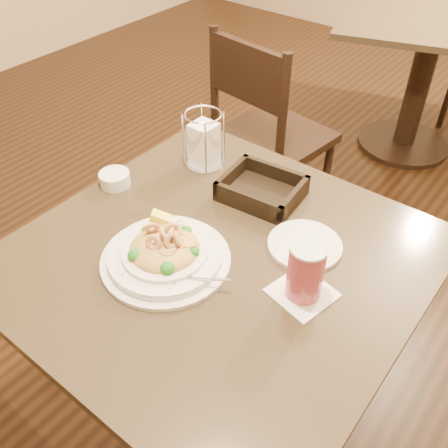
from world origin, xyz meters
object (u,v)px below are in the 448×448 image
Objects in this scene: background_table at (425,61)px; dining_chair_near at (267,132)px; napkin_caddy at (204,143)px; bread_basket at (262,190)px; drink_glass at (306,271)px; side_plate at (305,245)px; pasta_bowl at (165,253)px; butter_ramekin at (115,179)px; main_table at (219,318)px.

background_table is 1.12m from dining_chair_near.
bread_basket is at bearing -6.04° from napkin_caddy.
dining_chair_near reaches higher than drink_glass.
napkin_caddy is at bearing 163.70° from side_plate.
napkin_caddy is at bearing -91.96° from background_table.
bread_basket is (0.03, 0.34, -0.01)m from pasta_bowl.
drink_glass is at bearing 135.09° from dining_chair_near.
drink_glass is at bearing -27.22° from napkin_caddy.
drink_glass reaches higher than pasta_bowl.
background_table is 6.33× the size of side_plate.
dining_chair_near is 10.98× the size of butter_ramekin.
dining_chair_near is at bearing 107.53° from napkin_caddy.
main_table is 1.02m from dining_chair_near.
main_table and background_table have the same top height.
bread_basket is at bearing -84.78° from background_table.
butter_ramekin reaches higher than background_table.
dining_chair_near is 1.18m from drink_glass.
pasta_bowl is at bearing -133.26° from side_plate.
butter_ramekin is at bearing -168.91° from side_plate.
main_table is 2.74× the size of pasta_bowl.
pasta_bowl is at bearing -62.80° from napkin_caddy.
pasta_bowl is (0.13, -2.09, 0.27)m from background_table.
dining_chair_near reaches higher than main_table.
butter_ramekin is at bearing -95.59° from background_table.
background_table is at bearing 88.04° from napkin_caddy.
main_table is at bearing 124.72° from dining_chair_near.
drink_glass is (0.69, -0.89, 0.33)m from dining_chair_near.
drink_glass is at bearing -2.05° from butter_ramekin.
main_table is 4.08× the size of bread_basket.
drink_glass is at bearing 4.37° from main_table.
dining_chair_near is 6.37× the size of drink_glass.
drink_glass reaches higher than bread_basket.
background_table is at bearing 93.49° from pasta_bowl.
main_table is 2.01m from background_table.
dining_chair_near is at bearing 127.72° from drink_glass.
side_plate is at bearing -26.63° from bread_basket.
napkin_caddy is 1.99× the size of butter_ramekin.
napkin_caddy reaches higher than drink_glass.
side_plate is (-0.07, 0.13, -0.06)m from drink_glass.
napkin_caddy reaches higher than background_table.
side_plate is (0.41, -0.12, -0.07)m from napkin_caddy.
main_table is 0.36m from bread_basket.
pasta_bowl is at bearing -159.45° from drink_glass.
butter_ramekin is (-0.32, 0.13, -0.01)m from pasta_bowl.
dining_chair_near reaches higher than side_plate.
background_table is at bearing 95.22° from bread_basket.
background_table is 6.72× the size of napkin_caddy.
dining_chair_near is 5.51× the size of napkin_caddy.
napkin_caddy reaches higher than main_table.
side_plate is (0.36, -1.85, 0.25)m from background_table.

